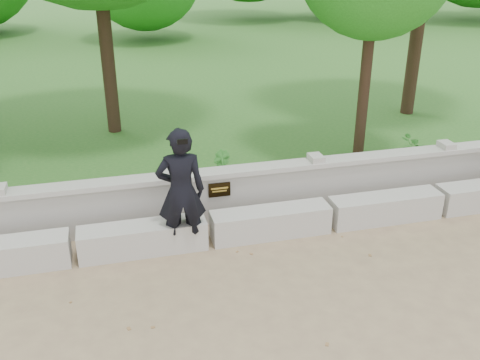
{
  "coord_description": "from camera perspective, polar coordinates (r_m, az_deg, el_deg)",
  "views": [
    {
      "loc": [
        -1.32,
        -5.17,
        4.31
      ],
      "look_at": [
        0.51,
        1.95,
        0.99
      ],
      "focal_mm": 40.0,
      "sensor_mm": 36.0,
      "label": 1
    }
  ],
  "objects": [
    {
      "name": "concrete_bench",
      "position": [
        8.27,
        -3.36,
        -5.35
      ],
      "size": [
        11.9,
        0.45,
        0.45
      ],
      "color": "#ACA9A2",
      "rests_on": "ground"
    },
    {
      "name": "ground",
      "position": [
        6.86,
        -0.08,
        -14.64
      ],
      "size": [
        80.0,
        80.0,
        0.0
      ],
      "primitive_type": "plane",
      "color": "#94815B",
      "rests_on": "ground"
    },
    {
      "name": "shrub_b",
      "position": [
        9.5,
        -1.99,
        1.17
      ],
      "size": [
        0.4,
        0.44,
        0.66
      ],
      "primitive_type": "imported",
      "rotation": [
        0.0,
        0.0,
        1.91
      ],
      "color": "#327C2A",
      "rests_on": "lawn"
    },
    {
      "name": "man_main",
      "position": [
        7.78,
        -6.31,
        -1.25
      ],
      "size": [
        0.74,
        0.66,
        1.95
      ],
      "color": "black",
      "rests_on": "ground"
    },
    {
      "name": "shrub_c",
      "position": [
        10.86,
        18.18,
        2.85
      ],
      "size": [
        0.73,
        0.7,
        0.63
      ],
      "primitive_type": "imported",
      "rotation": [
        0.0,
        0.0,
        3.67
      ],
      "color": "#327C2A",
      "rests_on": "lawn"
    },
    {
      "name": "lawn",
      "position": [
        19.67,
        -10.46,
        11.61
      ],
      "size": [
        40.0,
        22.0,
        0.25
      ],
      "primitive_type": "cube",
      "color": "#265C1E",
      "rests_on": "ground"
    },
    {
      "name": "parapet_wall",
      "position": [
        8.77,
        -4.3,
        -1.8
      ],
      "size": [
        12.5,
        0.35,
        0.9
      ],
      "color": "#A19F98",
      "rests_on": "ground"
    }
  ]
}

